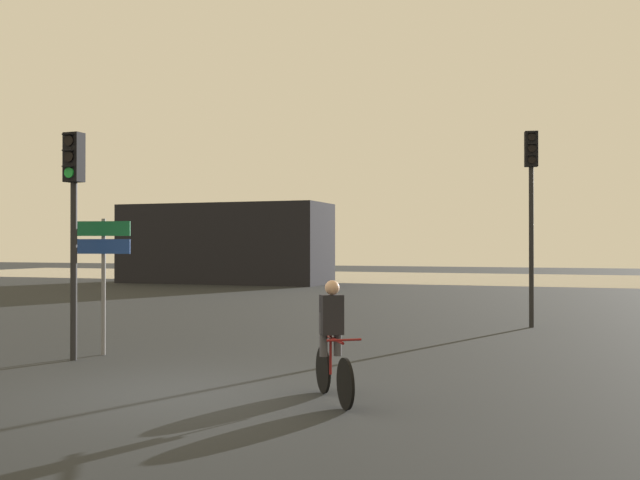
% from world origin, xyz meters
% --- Properties ---
extents(ground_plane, '(120.00, 120.00, 0.00)m').
position_xyz_m(ground_plane, '(0.00, 0.00, 0.00)').
color(ground_plane, black).
extents(water_strip, '(80.00, 16.00, 0.01)m').
position_xyz_m(water_strip, '(0.00, 36.45, 0.00)').
color(water_strip, gray).
rests_on(water_strip, ground).
extents(distant_building, '(11.51, 4.00, 4.33)m').
position_xyz_m(distant_building, '(-12.61, 26.45, 2.17)').
color(distant_building, black).
rests_on(distant_building, ground).
extents(traffic_light_near_left, '(0.33, 0.34, 4.14)m').
position_xyz_m(traffic_light_near_left, '(-3.17, 1.92, 2.89)').
color(traffic_light_near_left, black).
rests_on(traffic_light_near_left, ground).
extents(traffic_light_far_right, '(0.36, 0.38, 4.99)m').
position_xyz_m(traffic_light_far_right, '(4.43, 10.06, 3.44)').
color(traffic_light_far_right, black).
rests_on(traffic_light_far_right, ground).
extents(direction_sign_post, '(1.08, 0.26, 2.60)m').
position_xyz_m(direction_sign_post, '(-3.04, 2.60, 1.79)').
color(direction_sign_post, slate).
rests_on(direction_sign_post, ground).
extents(cyclist, '(1.01, 1.43, 1.62)m').
position_xyz_m(cyclist, '(2.32, 0.34, 0.82)').
color(cyclist, black).
rests_on(cyclist, ground).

